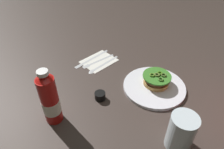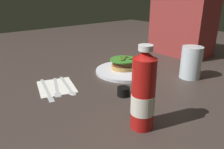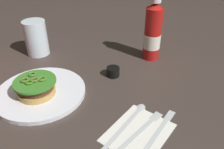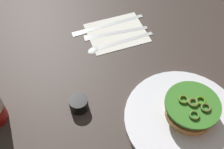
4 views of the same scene
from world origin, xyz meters
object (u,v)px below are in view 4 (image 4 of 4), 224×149
at_px(napkin, 117,33).
at_px(spoon_utensil, 112,44).
at_px(dinner_plate, 183,119).
at_px(butter_knife, 104,25).
at_px(condiment_cup, 79,104).
at_px(burger_sandwich, 191,109).
at_px(fork_utensil, 110,33).

relative_size(napkin, spoon_utensil, 0.85).
distance_m(dinner_plate, butter_knife, 0.37).
bearing_deg(condiment_cup, burger_sandwich, 137.91).
xyz_separation_m(condiment_cup, fork_utensil, (-0.20, -0.16, -0.01)).
bearing_deg(spoon_utensil, dinner_plate, 88.42).
relative_size(napkin, butter_knife, 0.75).
distance_m(burger_sandwich, spoon_utensil, 0.29).
relative_size(butter_knife, spoon_utensil, 1.13).
height_order(napkin, fork_utensil, fork_utensil).
bearing_deg(napkin, butter_knife, -71.12).
xyz_separation_m(fork_utensil, spoon_utensil, (0.02, 0.04, 0.00)).
bearing_deg(burger_sandwich, fork_utensil, -92.66).
relative_size(dinner_plate, fork_utensil, 1.50).
relative_size(condiment_cup, fork_utensil, 0.25).
bearing_deg(burger_sandwich, dinner_plate, -2.05).
bearing_deg(napkin, dinner_plate, 81.42).
height_order(dinner_plate, condiment_cup, condiment_cup).
xyz_separation_m(condiment_cup, butter_knife, (-0.21, -0.19, -0.01)).
height_order(condiment_cup, spoon_utensil, condiment_cup).
xyz_separation_m(napkin, butter_knife, (0.02, -0.04, 0.00)).
bearing_deg(spoon_utensil, condiment_cup, 33.27).
relative_size(burger_sandwich, condiment_cup, 2.75).
bearing_deg(fork_utensil, burger_sandwich, 87.34).
distance_m(dinner_plate, spoon_utensil, 0.29).
bearing_deg(condiment_cup, fork_utensil, -142.50).
relative_size(burger_sandwich, butter_knife, 0.56).
xyz_separation_m(condiment_cup, napkin, (-0.22, -0.15, -0.01)).
bearing_deg(dinner_plate, fork_utensil, -95.39).
xyz_separation_m(dinner_plate, napkin, (-0.05, -0.32, -0.01)).
bearing_deg(dinner_plate, butter_knife, -95.17).
bearing_deg(butter_knife, spoon_utensil, 71.64).
xyz_separation_m(dinner_plate, butter_knife, (-0.03, -0.37, -0.00)).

